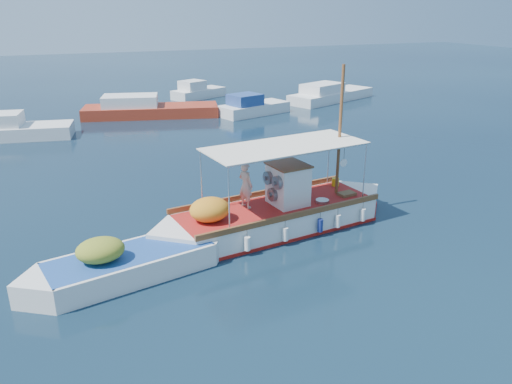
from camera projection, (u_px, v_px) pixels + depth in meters
name	position (u px, v px, depth m)	size (l,w,h in m)	color
ground	(277.00, 223.00, 18.83)	(160.00, 160.00, 0.00)	black
fishing_caique	(275.00, 216.00, 18.14)	(9.68, 3.47, 5.95)	white
dinghy	(129.00, 265.00, 15.00)	(6.61, 2.85, 1.65)	white
bg_boat_nw	(14.00, 131.00, 30.76)	(6.73, 3.50, 1.80)	silver
bg_boat_n	(147.00, 110.00, 36.93)	(10.16, 5.09, 1.80)	#9B2D19
bg_boat_ne	(252.00, 108.00, 37.64)	(5.94, 3.74, 1.80)	silver
bg_boat_e	(329.00, 95.00, 43.12)	(9.18, 5.77, 1.80)	silver
bg_boat_far_n	(198.00, 93.00, 44.46)	(5.28, 3.90, 1.80)	silver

